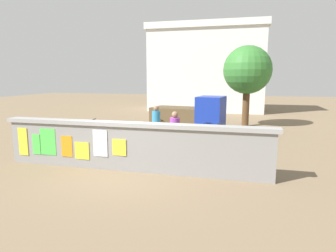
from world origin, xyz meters
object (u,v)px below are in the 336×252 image
at_px(bicycle_near, 216,138).
at_px(person_walking, 175,130).
at_px(motorcycle, 106,128).
at_px(tree_roadside, 247,70).
at_px(person_bystander, 156,121).
at_px(auto_rickshaw_truck, 191,115).

xyz_separation_m(bicycle_near, person_walking, (-1.23, -1.93, 0.62)).
height_order(motorcycle, tree_roadside, tree_roadside).
height_order(bicycle_near, person_walking, person_walking).
bearing_deg(tree_roadside, motorcycle, -141.42).
distance_m(motorcycle, bicycle_near, 5.08).
xyz_separation_m(motorcycle, person_bystander, (2.63, -0.71, 0.52)).
xyz_separation_m(person_bystander, tree_roadside, (3.60, 5.67, 2.15)).
height_order(auto_rickshaw_truck, motorcycle, auto_rickshaw_truck).
height_order(motorcycle, person_bystander, person_bystander).
height_order(auto_rickshaw_truck, person_bystander, auto_rickshaw_truck).
relative_size(bicycle_near, tree_roadside, 0.38).
distance_m(person_walking, tree_roadside, 8.09).
bearing_deg(motorcycle, tree_roadside, 38.58).
xyz_separation_m(auto_rickshaw_truck, bicycle_near, (1.48, -2.83, -0.54)).
xyz_separation_m(auto_rickshaw_truck, person_walking, (0.24, -4.76, 0.09)).
xyz_separation_m(auto_rickshaw_truck, person_bystander, (-0.95, -3.01, 0.09)).
bearing_deg(person_bystander, auto_rickshaw_truck, 72.51).
xyz_separation_m(motorcycle, tree_roadside, (6.22, 4.96, 2.67)).
xyz_separation_m(person_walking, tree_roadside, (2.41, 7.42, 2.15)).
bearing_deg(person_bystander, bicycle_near, 4.28).
bearing_deg(bicycle_near, person_bystander, -175.72).
relative_size(auto_rickshaw_truck, motorcycle, 1.99).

